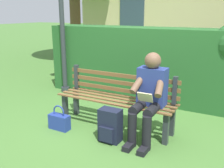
{
  "coord_description": "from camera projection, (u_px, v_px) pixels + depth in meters",
  "views": [
    {
      "loc": [
        -1.69,
        3.21,
        1.7
      ],
      "look_at": [
        0.0,
        0.1,
        0.71
      ],
      "focal_mm": 41.52,
      "sensor_mm": 36.0,
      "label": 1
    }
  ],
  "objects": [
    {
      "name": "park_bench",
      "position": [
        117.0,
        98.0,
        3.89
      ],
      "size": [
        1.82,
        0.45,
        0.85
      ],
      "color": "#2D3338",
      "rests_on": "ground"
    },
    {
      "name": "backpack",
      "position": [
        110.0,
        126.0,
        3.47
      ],
      "size": [
        0.29,
        0.26,
        0.46
      ],
      "color": "#191E33",
      "rests_on": "ground"
    },
    {
      "name": "ground",
      "position": [
        115.0,
        127.0,
        3.95
      ],
      "size": [
        60.0,
        60.0,
        0.0
      ],
      "primitive_type": "plane",
      "color": "#477533"
    },
    {
      "name": "hedge_backdrop",
      "position": [
        157.0,
        62.0,
        5.03
      ],
      "size": [
        4.5,
        0.82,
        1.53
      ],
      "color": "#265B28",
      "rests_on": "ground"
    },
    {
      "name": "person_seated",
      "position": [
        149.0,
        95.0,
        3.44
      ],
      "size": [
        0.44,
        0.73,
        1.19
      ],
      "color": "navy",
      "rests_on": "ground"
    },
    {
      "name": "handbag",
      "position": [
        59.0,
        121.0,
        3.85
      ],
      "size": [
        0.32,
        0.14,
        0.38
      ],
      "color": "navy",
      "rests_on": "ground"
    }
  ]
}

